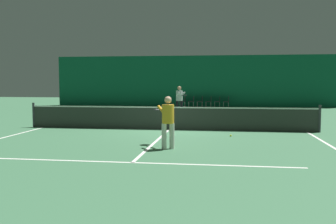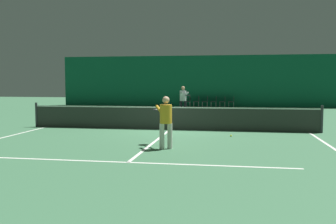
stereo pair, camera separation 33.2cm
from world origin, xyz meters
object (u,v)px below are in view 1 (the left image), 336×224
player_near (168,118)px  courtside_chair_3 (209,101)px  tennis_net (169,117)px  courtside_chair_0 (183,101)px  courtside_chair_4 (218,101)px  player_far (180,98)px  courtside_chair_1 (192,101)px  courtside_chair_5 (227,101)px  tennis_ball (231,136)px  courtside_chair_2 (201,101)px

player_near → courtside_chair_3: 18.82m
tennis_net → player_near: player_near is taller
courtside_chair_0 → courtside_chair_4: (2.75, 0.00, 0.00)m
player_far → courtside_chair_1: bearing=156.3°
player_near → courtside_chair_4: 18.85m
courtside_chair_3 → courtside_chair_5: size_ratio=1.00×
tennis_ball → player_near: bearing=-124.5°
player_near → courtside_chair_2: bearing=-25.3°
player_near → courtside_chair_4: size_ratio=1.85×
tennis_ball → courtside_chair_5: bearing=89.7°
courtside_chair_5 → tennis_ball: size_ratio=12.73×
player_far → tennis_net: bearing=-19.5°
tennis_net → courtside_chair_0: tennis_net is taller
player_near → courtside_chair_2: (-0.06, 18.80, -0.42)m
courtside_chair_3 → tennis_ball: bearing=4.6°
courtside_chair_0 → tennis_ball: 16.37m
player_far → courtside_chair_3: player_far is taller
tennis_net → player_near: (0.58, -4.38, 0.40)m
courtside_chair_0 → courtside_chair_4: bearing=90.0°
player_far → courtside_chair_5: 7.98m
courtside_chair_3 → courtside_chair_4: bearing=90.0°
player_near → courtside_chair_0: (-1.43, 18.80, -0.42)m
courtside_chair_2 → tennis_ball: 16.15m
player_near → player_far: 11.43m
courtside_chair_4 → tennis_ball: bearing=2.1°
courtside_chair_4 → courtside_chair_0: bearing=-90.0°
tennis_net → tennis_ball: size_ratio=181.82×
tennis_net → player_far: bearing=92.8°
player_near → courtside_chair_3: bearing=-27.4°
tennis_net → player_far: size_ratio=6.98×
courtside_chair_0 → courtside_chair_3: 2.06m
courtside_chair_3 → player_near: bearing=-1.9°
courtside_chair_2 → player_far: bearing=-6.6°
courtside_chair_0 → player_near: bearing=4.4°
courtside_chair_4 → tennis_ball: 16.04m
player_near → courtside_chair_2: 18.81m
courtside_chair_4 → courtside_chair_2: bearing=-90.0°
player_near → player_far: bearing=-20.9°
player_far → tennis_ball: player_far is taller
tennis_net → tennis_ball: bearing=-32.8°
player_far → courtside_chair_4: bearing=140.9°
player_near → courtside_chair_1: bearing=-23.2°
courtside_chair_1 → courtside_chair_5: 2.75m
tennis_net → courtside_chair_0: size_ratio=14.29×
tennis_ball → courtside_chair_2: bearing=97.0°
courtside_chair_5 → tennis_net: bearing=-10.1°
courtside_chair_0 → courtside_chair_5: bearing=90.0°
tennis_net → player_near: 4.44m
player_near → courtside_chair_0: 18.86m
courtside_chair_2 → courtside_chair_3: (0.69, 0.00, 0.00)m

